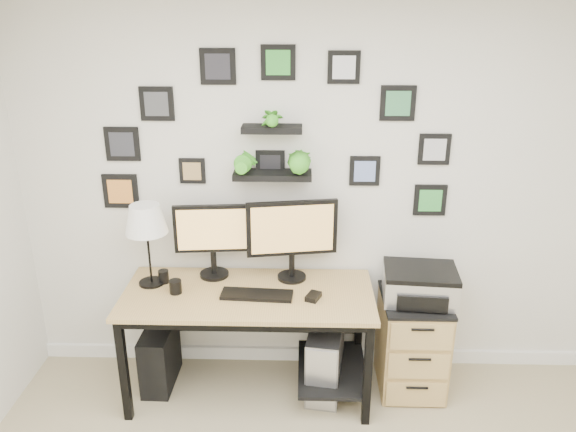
{
  "coord_description": "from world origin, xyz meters",
  "views": [
    {
      "loc": [
        -0.11,
        -1.53,
        2.48
      ],
      "look_at": [
        -0.2,
        1.83,
        1.2
      ],
      "focal_mm": 35.0,
      "sensor_mm": 36.0,
      "label": 1
    }
  ],
  "objects_px": {
    "monitor_left": "(212,235)",
    "pc_tower_black": "(160,356)",
    "monitor_right": "(292,234)",
    "pc_tower_grey": "(325,359)",
    "file_cabinet": "(412,342)",
    "printer": "(420,284)",
    "mug": "(175,287)",
    "table_lamp": "(146,221)",
    "desk": "(254,307)"
  },
  "relations": [
    {
      "from": "monitor_left",
      "to": "monitor_right",
      "type": "distance_m",
      "value": 0.53
    },
    {
      "from": "pc_tower_grey",
      "to": "monitor_left",
      "type": "bearing_deg",
      "value": 165.14
    },
    {
      "from": "pc_tower_black",
      "to": "pc_tower_grey",
      "type": "bearing_deg",
      "value": -1.05
    },
    {
      "from": "pc_tower_grey",
      "to": "monitor_right",
      "type": "bearing_deg",
      "value": 142.73
    },
    {
      "from": "monitor_right",
      "to": "mug",
      "type": "height_order",
      "value": "monitor_right"
    },
    {
      "from": "monitor_right",
      "to": "pc_tower_black",
      "type": "xyz_separation_m",
      "value": [
        -0.9,
        -0.13,
        -0.87
      ]
    },
    {
      "from": "pc_tower_grey",
      "to": "pc_tower_black",
      "type": "bearing_deg",
      "value": 177.83
    },
    {
      "from": "monitor_left",
      "to": "file_cabinet",
      "type": "bearing_deg",
      "value": -5.62
    },
    {
      "from": "table_lamp",
      "to": "file_cabinet",
      "type": "relative_size",
      "value": 0.82
    },
    {
      "from": "desk",
      "to": "table_lamp",
      "type": "distance_m",
      "value": 0.89
    },
    {
      "from": "mug",
      "to": "file_cabinet",
      "type": "bearing_deg",
      "value": 4.07
    },
    {
      "from": "pc_tower_black",
      "to": "pc_tower_grey",
      "type": "distance_m",
      "value": 1.13
    },
    {
      "from": "desk",
      "to": "printer",
      "type": "distance_m",
      "value": 1.08
    },
    {
      "from": "mug",
      "to": "pc_tower_grey",
      "type": "relative_size",
      "value": 0.17
    },
    {
      "from": "pc_tower_grey",
      "to": "printer",
      "type": "distance_m",
      "value": 0.81
    },
    {
      "from": "desk",
      "to": "monitor_left",
      "type": "xyz_separation_m",
      "value": [
        -0.29,
        0.19,
        0.42
      ]
    },
    {
      "from": "monitor_right",
      "to": "pc_tower_grey",
      "type": "distance_m",
      "value": 0.89
    },
    {
      "from": "mug",
      "to": "file_cabinet",
      "type": "height_order",
      "value": "mug"
    },
    {
      "from": "monitor_left",
      "to": "mug",
      "type": "relative_size",
      "value": 5.76
    },
    {
      "from": "mug",
      "to": "file_cabinet",
      "type": "distance_m",
      "value": 1.62
    },
    {
      "from": "monitor_right",
      "to": "file_cabinet",
      "type": "distance_m",
      "value": 1.11
    },
    {
      "from": "monitor_left",
      "to": "pc_tower_black",
      "type": "bearing_deg",
      "value": -157.3
    },
    {
      "from": "pc_tower_black",
      "to": "file_cabinet",
      "type": "distance_m",
      "value": 1.72
    },
    {
      "from": "monitor_left",
      "to": "printer",
      "type": "bearing_deg",
      "value": -5.53
    },
    {
      "from": "table_lamp",
      "to": "pc_tower_black",
      "type": "relative_size",
      "value": 1.3
    },
    {
      "from": "monitor_left",
      "to": "pc_tower_black",
      "type": "relative_size",
      "value": 1.21
    },
    {
      "from": "desk",
      "to": "file_cabinet",
      "type": "distance_m",
      "value": 1.09
    },
    {
      "from": "desk",
      "to": "table_lamp",
      "type": "relative_size",
      "value": 2.91
    },
    {
      "from": "desk",
      "to": "pc_tower_black",
      "type": "height_order",
      "value": "desk"
    },
    {
      "from": "pc_tower_grey",
      "to": "printer",
      "type": "bearing_deg",
      "value": 6.55
    },
    {
      "from": "table_lamp",
      "to": "mug",
      "type": "height_order",
      "value": "table_lamp"
    },
    {
      "from": "printer",
      "to": "desk",
      "type": "bearing_deg",
      "value": -176.87
    },
    {
      "from": "monitor_left",
      "to": "pc_tower_black",
      "type": "height_order",
      "value": "monitor_left"
    },
    {
      "from": "monitor_left",
      "to": "pc_tower_grey",
      "type": "distance_m",
      "value": 1.13
    },
    {
      "from": "monitor_left",
      "to": "monitor_right",
      "type": "bearing_deg",
      "value": -2.81
    },
    {
      "from": "monitor_left",
      "to": "pc_tower_grey",
      "type": "height_order",
      "value": "monitor_left"
    },
    {
      "from": "mug",
      "to": "table_lamp",
      "type": "bearing_deg",
      "value": 146.6
    },
    {
      "from": "monitor_right",
      "to": "file_cabinet",
      "type": "bearing_deg",
      "value": -7.43
    },
    {
      "from": "table_lamp",
      "to": "printer",
      "type": "distance_m",
      "value": 1.8
    },
    {
      "from": "desk",
      "to": "monitor_right",
      "type": "distance_m",
      "value": 0.54
    },
    {
      "from": "monitor_right",
      "to": "mug",
      "type": "distance_m",
      "value": 0.82
    },
    {
      "from": "table_lamp",
      "to": "pc_tower_black",
      "type": "height_order",
      "value": "table_lamp"
    },
    {
      "from": "monitor_left",
      "to": "table_lamp",
      "type": "distance_m",
      "value": 0.44
    },
    {
      "from": "pc_tower_grey",
      "to": "mug",
      "type": "bearing_deg",
      "value": -177.53
    },
    {
      "from": "table_lamp",
      "to": "file_cabinet",
      "type": "bearing_deg",
      "value": -0.41
    },
    {
      "from": "pc_tower_grey",
      "to": "desk",
      "type": "bearing_deg",
      "value": 178.73
    },
    {
      "from": "pc_tower_grey",
      "to": "file_cabinet",
      "type": "distance_m",
      "value": 0.6
    },
    {
      "from": "desk",
      "to": "monitor_right",
      "type": "xyz_separation_m",
      "value": [
        0.24,
        0.16,
        0.45
      ]
    },
    {
      "from": "file_cabinet",
      "to": "printer",
      "type": "distance_m",
      "value": 0.44
    },
    {
      "from": "monitor_right",
      "to": "mug",
      "type": "relative_size",
      "value": 6.68
    }
  ]
}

